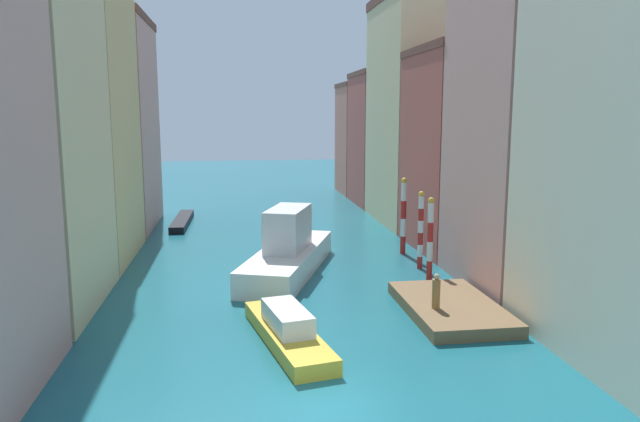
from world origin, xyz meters
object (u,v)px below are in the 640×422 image
mooring_pole_0 (430,238)px  vaporetto_white (288,252)px  person_on_dock (436,292)px  mooring_pole_2 (403,215)px  motorboat_0 (287,330)px  gondola_black (182,221)px  mooring_pole_1 (421,229)px  waterfront_dock (450,307)px

mooring_pole_0 → vaporetto_white: size_ratio=0.39×
person_on_dock → mooring_pole_2: (2.11, 12.73, 1.29)m
person_on_dock → motorboat_0: 7.06m
person_on_dock → motorboat_0: (-6.81, -1.70, -0.77)m
person_on_dock → mooring_pole_0: mooring_pole_0 is taller
gondola_black → motorboat_0: size_ratio=1.11×
mooring_pole_1 → mooring_pole_2: bearing=89.3°
waterfront_dock → mooring_pole_0: (0.84, 5.62, 2.09)m
mooring_pole_1 → vaporetto_white: 7.96m
motorboat_0 → mooring_pole_0: bearing=43.2°
person_on_dock → mooring_pole_0: size_ratio=0.34×
mooring_pole_0 → mooring_pole_2: bearing=87.5°
mooring_pole_2 → gondola_black: mooring_pole_2 is taller
waterfront_dock → vaporetto_white: vaporetto_white is taller
waterfront_dock → mooring_pole_0: 6.06m
waterfront_dock → motorboat_0: bearing=-162.2°
person_on_dock → mooring_pole_2: mooring_pole_2 is taller
person_on_dock → gondola_black: person_on_dock is taller
waterfront_dock → person_on_dock: size_ratio=4.59×
mooring_pole_2 → waterfront_dock: bearing=-95.4°
vaporetto_white → gondola_black: (-7.45, 16.49, -0.97)m
mooring_pole_1 → motorboat_0: size_ratio=0.60×
waterfront_dock → gondola_black: size_ratio=0.84×
person_on_dock → vaporetto_white: vaporetto_white is taller
mooring_pole_0 → mooring_pole_2: mooring_pole_2 is taller
mooring_pole_2 → motorboat_0: mooring_pole_2 is taller
vaporetto_white → gondola_black: size_ratio=1.37×
waterfront_dock → motorboat_0: size_ratio=0.93×
gondola_black → motorboat_0: motorboat_0 is taller
mooring_pole_0 → vaporetto_white: mooring_pole_0 is taller
gondola_black → vaporetto_white: bearing=-65.7°
waterfront_dock → vaporetto_white: 10.77m
waterfront_dock → person_on_dock: person_on_dock is taller
mooring_pole_1 → motorboat_0: bearing=-129.9°
mooring_pole_1 → gondola_black: 22.76m
mooring_pole_0 → vaporetto_white: (-7.64, 2.68, -1.14)m
waterfront_dock → mooring_pole_2: mooring_pole_2 is taller
vaporetto_white → motorboat_0: size_ratio=1.53×
waterfront_dock → mooring_pole_2: (1.12, 11.93, 2.30)m
waterfront_dock → mooring_pole_1: (1.08, 8.10, 2.10)m
mooring_pole_0 → mooring_pole_2: (0.28, 6.31, 0.21)m
mooring_pole_0 → mooring_pole_1: (0.23, 2.48, 0.01)m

